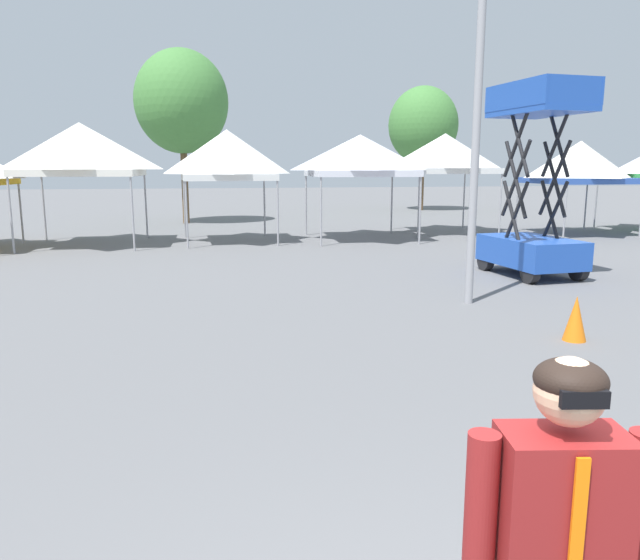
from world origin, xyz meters
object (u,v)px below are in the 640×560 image
at_px(canopy_tent_far_left, 360,156).
at_px(traffic_cone_lot_center, 576,318).
at_px(canopy_tent_center, 445,154).
at_px(light_pole_near_lift, 480,53).
at_px(canopy_tent_behind_left, 227,155).
at_px(tree_behind_tents_left, 423,125).
at_px(canopy_tent_far_right, 81,149).
at_px(scissor_lift, 533,220).
at_px(tree_behind_tents_right, 182,102).
at_px(canopy_tent_behind_right, 580,162).

height_order(canopy_tent_far_left, traffic_cone_lot_center, canopy_tent_far_left).
bearing_deg(canopy_tent_center, light_pole_near_lift, -110.02).
distance_m(canopy_tent_behind_left, tree_behind_tents_left, 17.22).
relative_size(canopy_tent_behind_left, tree_behind_tents_left, 0.52).
height_order(canopy_tent_far_right, scissor_lift, scissor_lift).
height_order(canopy_tent_far_left, light_pole_near_lift, light_pole_near_lift).
distance_m(canopy_tent_far_right, scissor_lift, 13.16).
bearing_deg(canopy_tent_far_right, tree_behind_tents_left, 39.43).
xyz_separation_m(canopy_tent_far_right, canopy_tent_far_left, (8.69, -0.11, -0.15)).
relative_size(canopy_tent_far_right, tree_behind_tents_right, 0.51).
bearing_deg(light_pole_near_lift, tree_behind_tents_left, 71.71).
distance_m(canopy_tent_far_right, light_pole_near_lift, 12.85).
xyz_separation_m(canopy_tent_center, tree_behind_tents_left, (3.45, 11.57, 1.79)).
height_order(scissor_lift, tree_behind_tents_left, tree_behind_tents_left).
bearing_deg(light_pole_near_lift, canopy_tent_center, 69.98).
xyz_separation_m(canopy_tent_behind_left, canopy_tent_center, (7.84, 1.29, 0.10)).
height_order(light_pole_near_lift, traffic_cone_lot_center, light_pole_near_lift).
bearing_deg(tree_behind_tents_right, canopy_tent_behind_left, -77.72).
bearing_deg(scissor_lift, canopy_tent_behind_left, 130.19).
relative_size(tree_behind_tents_left, traffic_cone_lot_center, 10.67).
distance_m(canopy_tent_behind_left, light_pole_near_lift, 10.66).
distance_m(canopy_tent_behind_left, canopy_tent_center, 7.95).
height_order(tree_behind_tents_left, traffic_cone_lot_center, tree_behind_tents_left).
bearing_deg(scissor_lift, tree_behind_tents_right, 118.38).
relative_size(canopy_tent_center, tree_behind_tents_right, 0.50).
distance_m(canopy_tent_far_left, light_pole_near_lift, 9.85).
distance_m(canopy_tent_far_right, canopy_tent_far_left, 8.69).
relative_size(canopy_tent_behind_right, tree_behind_tents_left, 0.49).
bearing_deg(scissor_lift, light_pole_near_lift, -137.05).
bearing_deg(canopy_tent_behind_left, canopy_tent_far_left, -1.85).
height_order(canopy_tent_behind_right, tree_behind_tents_left, tree_behind_tents_left).
bearing_deg(canopy_tent_behind_left, canopy_tent_behind_right, -0.60).
relative_size(canopy_tent_far_right, tree_behind_tents_left, 0.55).
distance_m(canopy_tent_behind_left, traffic_cone_lot_center, 13.28).
bearing_deg(canopy_tent_far_right, canopy_tent_behind_right, -0.35).
height_order(canopy_tent_center, tree_behind_tents_left, tree_behind_tents_left).
bearing_deg(light_pole_near_lift, canopy_tent_far_right, 129.68).
bearing_deg(canopy_tent_center, tree_behind_tents_right, 148.37).
xyz_separation_m(light_pole_near_lift, tree_behind_tents_left, (7.51, 22.72, 0.41)).
bearing_deg(canopy_tent_behind_right, canopy_tent_far_right, 179.65).
relative_size(canopy_tent_behind_left, tree_behind_tents_right, 0.49).
bearing_deg(light_pole_near_lift, canopy_tent_behind_right, 48.71).
bearing_deg(tree_behind_tents_left, canopy_tent_behind_right, -85.44).
height_order(canopy_tent_far_right, canopy_tent_behind_left, canopy_tent_far_right).
xyz_separation_m(canopy_tent_behind_right, tree_behind_tents_left, (-1.04, 12.99, 2.10)).
relative_size(canopy_tent_center, tree_behind_tents_left, 0.53).
height_order(canopy_tent_behind_left, traffic_cone_lot_center, canopy_tent_behind_left).
bearing_deg(tree_behind_tents_right, tree_behind_tents_left, 24.32).
bearing_deg(canopy_tent_behind_left, tree_behind_tents_left, 48.72).
height_order(canopy_tent_center, tree_behind_tents_right, tree_behind_tents_right).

